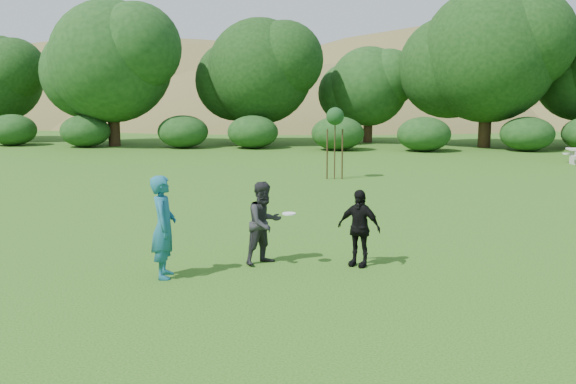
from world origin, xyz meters
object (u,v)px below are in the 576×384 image
at_px(player_teal, 164,227).
at_px(sapling, 335,118).
at_px(player_grey, 264,223).
at_px(player_black, 359,228).

xyz_separation_m(player_teal, sapling, (3.07, 13.78, 1.43)).
height_order(player_teal, player_grey, player_teal).
distance_m(player_teal, sapling, 14.19).
relative_size(player_black, sapling, 0.55).
height_order(player_grey, sapling, sapling).
bearing_deg(player_grey, sapling, 39.24).
height_order(player_teal, sapling, sapling).
bearing_deg(player_black, player_teal, -137.29).
relative_size(player_teal, player_black, 1.25).
distance_m(player_black, sapling, 12.79).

